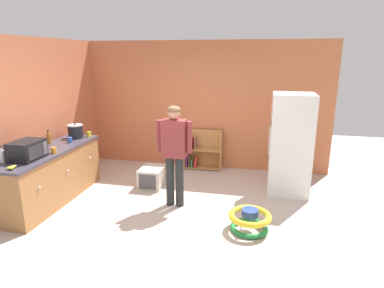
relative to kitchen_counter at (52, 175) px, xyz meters
name	(u,v)px	position (x,y,z in m)	size (l,w,h in m)	color
ground_plane	(179,213)	(2.20, 0.00, -0.45)	(12.00, 12.00, 0.00)	#C4B1A3
back_wall	(205,106)	(2.20, 2.33, 0.90)	(5.20, 0.06, 2.70)	#C87048
left_side_wall	(52,113)	(-0.43, 0.80, 0.90)	(0.06, 2.99, 2.70)	#C76C49
kitchen_counter	(52,175)	(0.00, 0.00, 0.00)	(0.65, 2.19, 0.90)	#A06B3D
refrigerator	(290,145)	(3.91, 1.21, 0.44)	(0.73, 0.68, 1.78)	white
bookshelf	(201,152)	(2.15, 2.15, -0.09)	(0.80, 0.28, 0.85)	tan
standing_person	(174,147)	(2.07, 0.26, 0.54)	(0.57, 0.22, 1.66)	#252A2A
baby_walker	(250,220)	(3.31, -0.29, -0.29)	(0.60, 0.60, 0.32)	#248C44
pet_carrier	(152,177)	(1.44, 0.96, -0.27)	(0.42, 0.55, 0.36)	beige
microwave	(27,150)	(0.02, -0.51, 0.59)	(0.37, 0.48, 0.28)	black
crock_pot	(75,131)	(0.01, 0.82, 0.57)	(0.28, 0.28, 0.28)	black
banana_bunch	(12,167)	(0.11, -0.94, 0.48)	(0.12, 0.16, 0.04)	gold
amber_bottle	(49,138)	(-0.21, 0.32, 0.55)	(0.07, 0.07, 0.25)	#9E661E
clear_bottle	(2,156)	(-0.23, -0.72, 0.55)	(0.07, 0.07, 0.25)	silver
yellow_cup	(89,134)	(0.20, 0.96, 0.50)	(0.08, 0.08, 0.10)	yellow
orange_cup	(54,150)	(0.21, -0.16, 0.50)	(0.08, 0.08, 0.10)	orange
teal_cup	(38,147)	(-0.18, -0.02, 0.50)	(0.08, 0.08, 0.10)	teal
blue_cup	(70,140)	(0.09, 0.48, 0.50)	(0.08, 0.08, 0.10)	#3360BC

